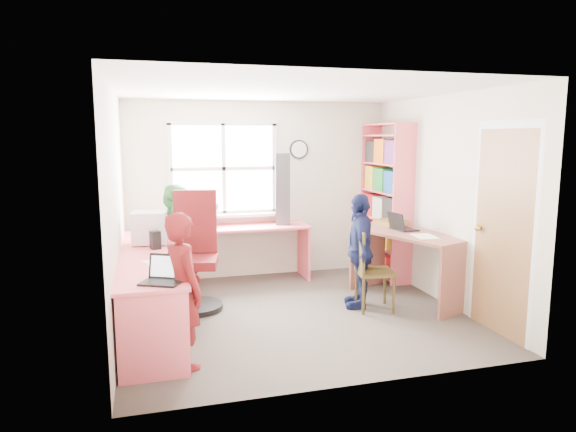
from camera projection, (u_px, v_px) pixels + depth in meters
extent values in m
cube|color=#413933|center=(294.00, 315.00, 5.63)|extent=(3.60, 3.40, 0.02)
cube|color=white|center=(294.00, 89.00, 5.26)|extent=(3.60, 3.40, 0.02)
cube|color=silver|center=(260.00, 190.00, 7.08)|extent=(3.60, 0.02, 2.40)
cube|color=silver|center=(358.00, 235.00, 3.82)|extent=(3.60, 0.02, 2.40)
cube|color=silver|center=(115.00, 212.00, 4.97)|extent=(0.02, 3.40, 2.40)
cube|color=silver|center=(445.00, 200.00, 5.92)|extent=(0.02, 3.40, 2.40)
cube|color=white|center=(224.00, 169.00, 6.88)|extent=(1.40, 0.01, 1.20)
cube|color=white|center=(224.00, 169.00, 6.87)|extent=(1.48, 0.04, 1.28)
cube|color=olive|center=(502.00, 233.00, 4.95)|extent=(0.02, 0.82, 2.00)
sphere|color=gold|center=(478.00, 228.00, 5.25)|extent=(0.07, 0.07, 0.07)
cylinder|color=black|center=(299.00, 149.00, 7.11)|extent=(0.26, 0.03, 0.26)
cylinder|color=white|center=(299.00, 149.00, 7.09)|extent=(0.22, 0.01, 0.22)
cube|color=#FF6572|center=(150.00, 255.00, 5.22)|extent=(0.60, 2.70, 0.03)
cube|color=#FF6572|center=(246.00, 227.00, 6.81)|extent=(1.65, 0.56, 0.03)
cube|color=#FF6572|center=(152.00, 290.00, 5.28)|extent=(0.56, 0.03, 0.72)
cube|color=#FF6572|center=(154.00, 338.00, 4.02)|extent=(0.56, 0.03, 0.72)
cube|color=#FF6572|center=(150.00, 261.00, 6.53)|extent=(0.56, 0.03, 0.72)
cube|color=#FF6572|center=(304.00, 251.00, 7.07)|extent=(0.03, 0.52, 0.72)
cube|color=#FF6572|center=(153.00, 322.00, 4.37)|extent=(0.54, 0.45, 0.72)
cube|color=#9C5B4E|center=(410.00, 234.00, 6.01)|extent=(1.10, 1.55, 0.03)
cube|color=#9C5B4E|center=(458.00, 281.00, 5.53)|extent=(0.58, 0.24, 0.78)
cube|color=#9C5B4E|center=(368.00, 257.00, 6.62)|extent=(0.58, 0.24, 0.78)
cube|color=#FF6572|center=(403.00, 206.00, 6.55)|extent=(0.30, 0.02, 2.10)
cube|color=#FF6572|center=(371.00, 197.00, 7.50)|extent=(0.30, 0.02, 2.10)
cube|color=#FF6572|center=(388.00, 124.00, 6.87)|extent=(0.30, 1.00, 0.02)
cube|color=#FF6572|center=(384.00, 271.00, 7.18)|extent=(0.30, 1.00, 0.02)
cube|color=#FF6572|center=(385.00, 246.00, 7.12)|extent=(0.30, 1.00, 0.02)
cube|color=#FF6572|center=(385.00, 219.00, 7.07)|extent=(0.30, 1.00, 0.02)
cube|color=#FF6572|center=(386.00, 192.00, 7.01)|extent=(0.30, 1.00, 0.02)
cube|color=#FF6572|center=(387.00, 164.00, 6.95)|extent=(0.30, 1.00, 0.02)
cube|color=#FF6572|center=(388.00, 135.00, 6.89)|extent=(0.30, 1.00, 0.02)
cube|color=red|center=(394.00, 266.00, 6.87)|extent=(0.25, 0.28, 0.27)
cube|color=#1A549F|center=(383.00, 260.00, 7.18)|extent=(0.25, 0.30, 0.29)
cube|color=#1F8531|center=(374.00, 255.00, 7.46)|extent=(0.25, 0.26, 0.30)
cube|color=gold|center=(395.00, 239.00, 6.81)|extent=(0.25, 0.28, 0.30)
cube|color=#753585|center=(384.00, 234.00, 7.12)|extent=(0.25, 0.30, 0.32)
cube|color=orange|center=(375.00, 231.00, 7.41)|extent=(0.25, 0.26, 0.29)
cube|color=#272727|center=(396.00, 210.00, 6.75)|extent=(0.25, 0.28, 0.32)
cube|color=silver|center=(385.00, 208.00, 7.06)|extent=(0.25, 0.30, 0.29)
cube|color=red|center=(376.00, 204.00, 7.35)|extent=(0.25, 0.26, 0.30)
cube|color=#1A549F|center=(397.00, 182.00, 6.70)|extent=(0.25, 0.28, 0.29)
cube|color=#1F8531|center=(386.00, 180.00, 7.00)|extent=(0.25, 0.30, 0.30)
cube|color=gold|center=(376.00, 177.00, 7.29)|extent=(0.25, 0.26, 0.32)
cube|color=#753585|center=(398.00, 152.00, 6.64)|extent=(0.25, 0.28, 0.30)
cube|color=orange|center=(387.00, 151.00, 6.94)|extent=(0.25, 0.30, 0.32)
cube|color=#272727|center=(377.00, 152.00, 7.23)|extent=(0.25, 0.26, 0.29)
cylinder|color=black|center=(196.00, 306.00, 5.77)|extent=(0.72, 0.72, 0.05)
cylinder|color=black|center=(195.00, 285.00, 5.73)|extent=(0.08, 0.08, 0.46)
cube|color=#5F1113|center=(194.00, 262.00, 5.69)|extent=(0.59, 0.59, 0.10)
cube|color=#5F1113|center=(196.00, 221.00, 5.87)|extent=(0.49, 0.18, 0.72)
cylinder|color=#443616|center=(363.00, 296.00, 5.57)|extent=(0.04, 0.04, 0.42)
cylinder|color=#443616|center=(394.00, 295.00, 5.60)|extent=(0.04, 0.04, 0.42)
cylinder|color=#443616|center=(356.00, 287.00, 5.90)|extent=(0.04, 0.04, 0.42)
cylinder|color=#443616|center=(385.00, 286.00, 5.94)|extent=(0.04, 0.04, 0.42)
cube|color=#443616|center=(375.00, 272.00, 5.72)|extent=(0.45, 0.45, 0.04)
cube|color=#443616|center=(360.00, 251.00, 5.67)|extent=(0.09, 0.37, 0.47)
cube|color=silver|center=(150.00, 243.00, 5.67)|extent=(0.29, 0.24, 0.02)
cube|color=silver|center=(150.00, 227.00, 5.64)|extent=(0.39, 0.36, 0.34)
cube|color=#3F72F2|center=(167.00, 227.00, 5.67)|extent=(0.03, 0.29, 0.25)
cube|color=black|center=(161.00, 282.00, 4.15)|extent=(0.38, 0.34, 0.02)
cube|color=black|center=(167.00, 266.00, 4.25)|extent=(0.31, 0.19, 0.21)
cube|color=white|center=(167.00, 267.00, 4.24)|extent=(0.26, 0.16, 0.17)
cube|color=black|center=(404.00, 229.00, 6.19)|extent=(0.26, 0.34, 0.02)
cube|color=black|center=(396.00, 221.00, 6.13)|extent=(0.09, 0.32, 0.21)
cube|color=#3F72F2|center=(397.00, 221.00, 6.13)|extent=(0.07, 0.28, 0.17)
cube|color=black|center=(155.00, 240.00, 5.41)|extent=(0.12, 0.12, 0.19)
cube|color=black|center=(151.00, 232.00, 5.87)|extent=(0.11, 0.11, 0.18)
cube|color=black|center=(283.00, 189.00, 6.87)|extent=(0.22, 0.21, 0.96)
cube|color=red|center=(391.00, 222.00, 6.52)|extent=(0.40, 0.40, 0.07)
cube|color=white|center=(158.00, 263.00, 4.82)|extent=(0.33, 0.38, 0.00)
cube|color=white|center=(425.00, 236.00, 5.77)|extent=(0.27, 0.35, 0.00)
imported|color=#28662B|center=(213.00, 215.00, 6.75)|extent=(0.18, 0.14, 0.32)
imported|color=maroon|center=(183.00, 290.00, 4.27)|extent=(0.47, 0.56, 1.32)
imported|color=#30793D|center=(178.00, 241.00, 6.19)|extent=(0.73, 0.81, 1.36)
imported|color=#161C46|center=(359.00, 251.00, 5.80)|extent=(0.52, 0.82, 1.30)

